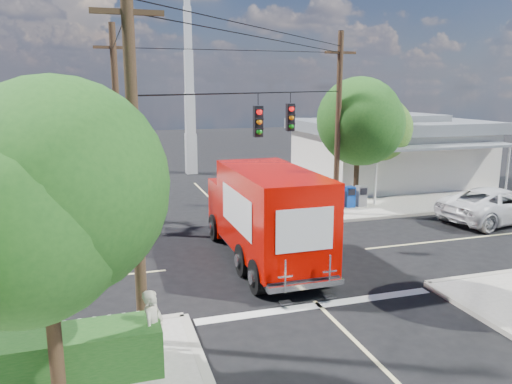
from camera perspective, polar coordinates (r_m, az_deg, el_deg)
name	(u,v)px	position (r m, az deg, el deg)	size (l,w,h in m)	color
ground	(272,259)	(19.09, 1.80, -7.66)	(120.00, 120.00, 0.00)	black
sidewalk_ne	(376,187)	(33.15, 13.50, 0.57)	(14.12, 14.12, 0.14)	gray
sidewalk_nw	(5,211)	(29.00, -26.72, -1.99)	(14.12, 14.12, 0.14)	gray
road_markings	(285,272)	(17.79, 3.38, -9.15)	(32.00, 32.00, 0.01)	beige
building_ne	(390,149)	(34.56, 15.08, 4.72)	(11.80, 10.20, 4.50)	silver
radio_tower	(190,98)	(37.55, -7.61, 10.65)	(0.80, 0.80, 17.00)	silver
tree_sw_front	(43,204)	(9.72, -23.20, -1.29)	(3.88, 3.78, 6.03)	#422D1C
tree_ne_front	(359,119)	(27.18, 11.72, 8.22)	(4.21, 4.14, 6.66)	#422D1C
tree_ne_back	(380,125)	(30.42, 13.98, 7.39)	(3.77, 3.66, 5.82)	#422D1C
palm_nw_front	(63,117)	(24.58, -21.19, 7.96)	(3.01, 3.08, 5.59)	#422D1C
palm_nw_back	(21,124)	(26.29, -25.31, 7.02)	(3.01, 3.08, 5.19)	#422D1C
utility_poles	(219,133)	(19.17, -4.20, 6.73)	(12.00, 10.68, 9.00)	#473321
picket_fence	(27,345)	(12.87, -24.70, -15.59)	(5.94, 0.06, 1.00)	silver
hedge_sw	(12,364)	(12.20, -26.14, -17.26)	(6.20, 1.20, 1.10)	#144114
vending_boxes	(349,197)	(26.92, 10.60, -0.54)	(1.90, 0.50, 1.10)	#A11812
delivery_truck	(265,214)	(18.35, 1.01, -2.55)	(2.70, 8.29, 3.57)	black
parked_car	(497,205)	(26.73, 25.85, -1.31)	(2.77, 6.00, 1.67)	silver
pedestrian	(153,328)	(11.88, -11.66, -15.03)	(0.67, 0.44, 1.83)	#BCB79E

